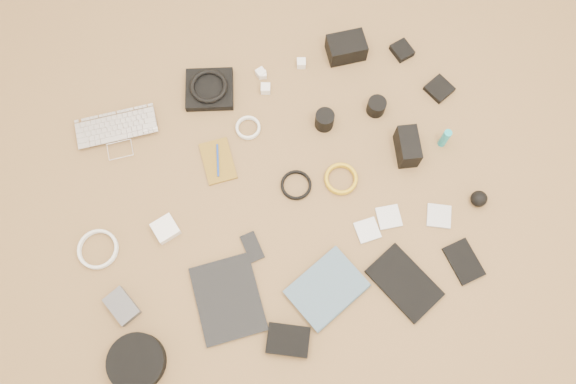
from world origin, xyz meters
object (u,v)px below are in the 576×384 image
object	(u,v)px
laptop	(119,138)
paperback	(345,309)
tablet	(228,299)
dslr_camera	(346,48)
phone	(252,247)
headphone_case	(137,362)

from	to	relation	value
laptop	paperback	world-z (taller)	same
laptop	tablet	bearing A→B (deg)	-68.43
dslr_camera	tablet	size ratio (longest dim) A/B	0.52
laptop	dslr_camera	distance (m)	0.90
laptop	dslr_camera	world-z (taller)	dslr_camera
paperback	dslr_camera	bearing A→B (deg)	-42.64
laptop	paperback	xyz separation A→B (m)	(0.57, -0.82, 0.00)
laptop	phone	world-z (taller)	laptop
phone	paperback	bearing A→B (deg)	-58.22
laptop	phone	xyz separation A→B (m)	(0.34, -0.53, -0.01)
dslr_camera	tablet	xyz separation A→B (m)	(-0.67, -0.76, -0.03)
laptop	tablet	world-z (taller)	laptop
laptop	tablet	xyz separation A→B (m)	(0.22, -0.67, -0.01)
dslr_camera	laptop	bearing A→B (deg)	-170.17
laptop	dslr_camera	size ratio (longest dim) A/B	2.09
laptop	headphone_case	distance (m)	0.78
laptop	headphone_case	world-z (taller)	headphone_case
laptop	paperback	bearing A→B (deg)	-51.52
headphone_case	dslr_camera	bearing A→B (deg)	40.69
dslr_camera	phone	distance (m)	0.82
phone	laptop	bearing A→B (deg)	116.69
paperback	laptop	bearing A→B (deg)	11.90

